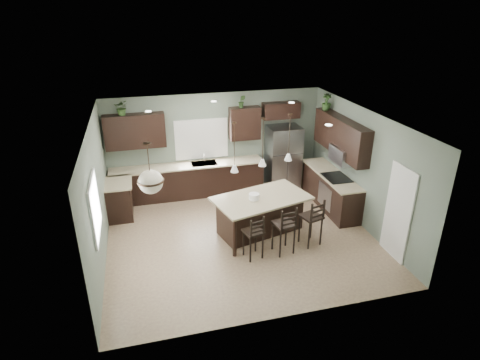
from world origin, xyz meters
name	(u,v)px	position (x,y,z in m)	size (l,w,h in m)	color
ground	(240,236)	(0.00, 0.00, 0.00)	(6.00, 6.00, 0.00)	#9E8466
pantry_door	(398,213)	(2.98, -1.55, 1.02)	(0.04, 0.82, 2.04)	white
window_back	(201,139)	(-0.40, 2.73, 1.55)	(1.35, 0.02, 1.00)	white
window_left	(94,208)	(-2.98, -0.80, 1.55)	(0.02, 1.10, 1.00)	white
left_return_cabs	(120,200)	(-2.70, 1.70, 0.45)	(0.60, 0.90, 0.90)	black
left_return_countertop	(118,183)	(-2.68, 1.70, 0.92)	(0.66, 0.96, 0.04)	beige
back_lower_cabs	(189,181)	(-0.85, 2.45, 0.45)	(4.20, 0.60, 0.90)	black
back_countertop	(188,165)	(-0.85, 2.43, 0.92)	(4.20, 0.66, 0.04)	beige
sink_inset	(204,163)	(-0.40, 2.43, 0.94)	(0.70, 0.45, 0.01)	gray
faucet	(204,159)	(-0.40, 2.40, 1.08)	(0.02, 0.02, 0.28)	silver
back_upper_left	(135,131)	(-2.15, 2.58, 1.95)	(1.55, 0.34, 0.90)	black
back_upper_right	(245,123)	(0.80, 2.58, 1.95)	(0.85, 0.34, 0.90)	black
fridge_header	(281,110)	(1.85, 2.58, 2.25)	(1.05, 0.34, 0.45)	black
right_lower_cabs	(330,191)	(2.70, 0.87, 0.45)	(0.60, 2.35, 0.90)	black
right_countertop	(331,174)	(2.68, 0.87, 0.92)	(0.66, 2.35, 0.04)	beige
cooktop	(336,178)	(2.68, 0.60, 0.94)	(0.58, 0.75, 0.02)	black
wall_oven_front	(324,196)	(2.40, 0.60, 0.45)	(0.01, 0.72, 0.60)	gray
right_upper_cabs	(341,136)	(2.83, 0.87, 1.95)	(0.34, 2.35, 0.90)	black
microwave	(343,155)	(2.78, 0.60, 1.55)	(0.40, 0.75, 0.40)	gray
refrigerator	(283,158)	(1.88, 2.31, 0.93)	(0.90, 0.74, 1.85)	gray
kitchen_island	(261,215)	(0.51, 0.03, 0.46)	(2.14, 1.22, 0.92)	black
serving_dish	(254,197)	(0.32, -0.02, 0.99)	(0.24, 0.24, 0.14)	white
bar_stool_left	(253,236)	(0.05, -0.88, 0.51)	(0.38, 0.38, 1.02)	black
bar_stool_center	(284,229)	(0.74, -0.85, 0.57)	(0.42, 0.42, 1.14)	black
bar_stool_right	(311,221)	(1.44, -0.70, 0.57)	(0.42, 0.42, 1.14)	black
pendant_left	(234,148)	(-0.16, -0.15, 2.25)	(0.17, 0.17, 1.10)	white
pendant_center	(263,142)	(0.51, 0.03, 2.25)	(0.17, 0.17, 1.10)	silver
pendant_right	(289,137)	(1.19, 0.21, 2.25)	(0.17, 0.17, 1.10)	white
chandelier	(149,168)	(-1.93, -1.02, 2.31)	(0.49, 0.49, 0.97)	beige
plant_back_left	(122,107)	(-2.41, 2.55, 2.60)	(0.35, 0.31, 0.39)	#2D4A20
plant_back_right	(242,101)	(0.71, 2.55, 2.57)	(0.19, 0.15, 0.35)	#2A481F
plant_right_wall	(327,102)	(2.80, 1.75, 2.62)	(0.24, 0.24, 0.43)	#305525
room_shell	(240,169)	(0.00, 0.00, 1.70)	(6.00, 6.00, 6.00)	slate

